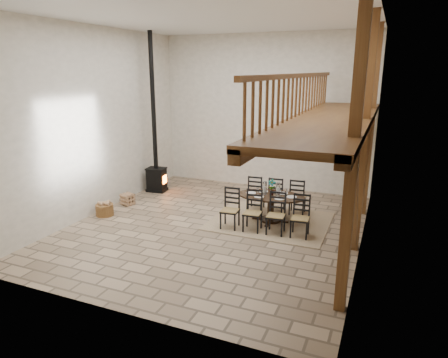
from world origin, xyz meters
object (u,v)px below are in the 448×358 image
at_px(dining_table, 270,209).
at_px(log_basket, 105,209).
at_px(wood_stove, 156,157).
at_px(log_stack, 128,199).

bearing_deg(dining_table, log_basket, -168.21).
distance_m(dining_table, log_basket, 4.51).
relative_size(wood_stove, log_stack, 11.81).
xyz_separation_m(dining_table, log_basket, (-4.33, -1.23, -0.21)).
height_order(dining_table, log_basket, dining_table).
relative_size(wood_stove, log_basket, 10.44).
xyz_separation_m(log_basket, log_stack, (0.04, 0.99, -0.00)).
bearing_deg(log_basket, log_stack, 87.40).
relative_size(dining_table, log_stack, 5.19).
bearing_deg(log_stack, log_basket, -92.60).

